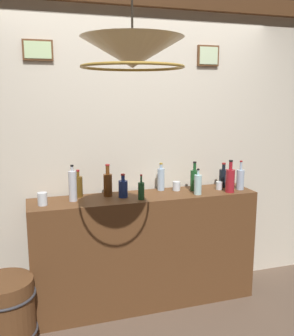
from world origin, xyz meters
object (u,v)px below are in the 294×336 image
(liquor_bottle_rum, at_px, (123,188))
(glass_tumbler_rocks, at_px, (219,186))
(wooden_barrel, at_px, (6,313))
(liquor_bottle_sherry, at_px, (141,190))
(liquor_bottle_vodka, at_px, (198,184))
(glass_tumbler_highball, at_px, (42,199))
(liquor_bottle_scotch, at_px, (78,186))
(liquor_bottle_whiskey, at_px, (240,179))
(liquor_bottle_vermouth, at_px, (230,180))
(pendant_lamp, at_px, (132,54))
(glass_tumbler_shot, at_px, (176,186))
(liquor_bottle_brandy, at_px, (161,179))
(liquor_bottle_mezcal, at_px, (108,184))
(liquor_bottle_tequila, at_px, (73,186))
(liquor_bottle_bourbon, at_px, (223,178))
(liquor_bottle_rye, at_px, (194,180))

(liquor_bottle_rum, distance_m, glass_tumbler_rocks, 0.90)
(glass_tumbler_rocks, distance_m, wooden_barrel, 2.05)
(liquor_bottle_sherry, bearing_deg, liquor_bottle_vodka, 1.05)
(liquor_bottle_vodka, height_order, glass_tumbler_highball, liquor_bottle_vodka)
(liquor_bottle_scotch, height_order, glass_tumbler_highball, liquor_bottle_scotch)
(liquor_bottle_whiskey, height_order, liquor_bottle_rum, liquor_bottle_whiskey)
(liquor_bottle_scotch, height_order, liquor_bottle_vodka, liquor_bottle_scotch)
(liquor_bottle_vermouth, height_order, pendant_lamp, pendant_lamp)
(glass_tumbler_shot, distance_m, wooden_barrel, 1.72)
(liquor_bottle_scotch, distance_m, liquor_bottle_whiskey, 1.45)
(liquor_bottle_scotch, xyz_separation_m, liquor_bottle_brandy, (0.74, 0.00, 0.01))
(liquor_bottle_scotch, height_order, wooden_barrel, liquor_bottle_scotch)
(liquor_bottle_sherry, relative_size, liquor_bottle_brandy, 0.84)
(glass_tumbler_rocks, relative_size, pendant_lamp, 0.13)
(liquor_bottle_vermouth, height_order, liquor_bottle_sherry, liquor_bottle_vermouth)
(liquor_bottle_mezcal, relative_size, liquor_bottle_brandy, 1.10)
(liquor_bottle_whiskey, relative_size, pendant_lamp, 0.47)
(liquor_bottle_vodka, distance_m, liquor_bottle_tequila, 1.07)
(liquor_bottle_rum, bearing_deg, liquor_bottle_sherry, -42.28)
(pendant_lamp, bearing_deg, liquor_bottle_sherry, 70.42)
(liquor_bottle_tequila, bearing_deg, glass_tumbler_highball, -168.06)
(liquor_bottle_brandy, distance_m, pendant_lamp, 1.57)
(glass_tumbler_rocks, distance_m, glass_tumbler_highball, 1.56)
(liquor_bottle_rum, relative_size, wooden_barrel, 0.38)
(liquor_bottle_vermouth, distance_m, liquor_bottle_bourbon, 0.20)
(liquor_bottle_mezcal, height_order, liquor_bottle_tequila, liquor_bottle_tequila)
(liquor_bottle_mezcal, distance_m, liquor_bottle_whiskey, 1.21)
(liquor_bottle_bourbon, height_order, liquor_bottle_sherry, liquor_bottle_bourbon)
(liquor_bottle_scotch, relative_size, liquor_bottle_brandy, 0.93)
(liquor_bottle_mezcal, relative_size, pendant_lamp, 0.49)
(liquor_bottle_rye, relative_size, glass_tumbler_shot, 3.28)
(liquor_bottle_vodka, bearing_deg, glass_tumbler_rocks, 21.19)
(glass_tumbler_shot, bearing_deg, liquor_bottle_vodka, -56.23)
(liquor_bottle_scotch, relative_size, pendant_lamp, 0.41)
(liquor_bottle_sherry, relative_size, liquor_bottle_rye, 0.80)
(liquor_bottle_vermouth, bearing_deg, pendant_lamp, -142.86)
(liquor_bottle_sherry, height_order, pendant_lamp, pendant_lamp)
(liquor_bottle_vermouth, distance_m, liquor_bottle_brandy, 0.61)
(liquor_bottle_scotch, relative_size, liquor_bottle_bourbon, 1.01)
(liquor_bottle_bourbon, bearing_deg, liquor_bottle_rye, -172.16)
(liquor_bottle_sherry, height_order, liquor_bottle_rye, liquor_bottle_rye)
(liquor_bottle_sherry, bearing_deg, liquor_bottle_brandy, 43.24)
(liquor_bottle_tequila, relative_size, liquor_bottle_brandy, 1.19)
(liquor_bottle_rye, height_order, liquor_bottle_brandy, liquor_bottle_rye)
(glass_tumbler_highball, bearing_deg, liquor_bottle_vermouth, -2.86)
(liquor_bottle_rum, distance_m, liquor_bottle_sherry, 0.17)
(liquor_bottle_mezcal, xyz_separation_m, pendant_lamp, (-0.07, -1.05, 0.96))
(liquor_bottle_rye, distance_m, pendant_lamp, 1.63)
(liquor_bottle_rum, relative_size, glass_tumbler_shot, 2.49)
(liquor_bottle_rum, bearing_deg, glass_tumbler_shot, 8.89)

